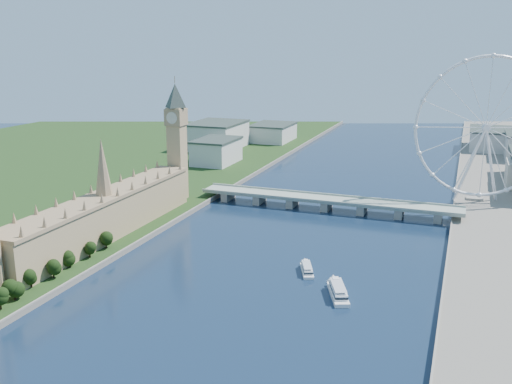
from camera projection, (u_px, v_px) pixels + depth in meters
The scene contains 8 objects.
tree_row at pixel (5, 294), 296.61m from camera, with size 7.80×183.80×19.83m.
parliament_range at pixel (106, 215), 400.86m from camera, with size 24.00×200.00×70.00m.
big_ben at pixel (176, 127), 486.69m from camera, with size 20.02×20.02×110.00m.
westminster_bridge at pixel (327, 202), 478.56m from camera, with size 220.00×22.00×9.50m.
london_eye at pixel (486, 128), 472.68m from camera, with size 113.60×39.12×124.30m.
city_skyline at pixel (408, 143), 698.60m from camera, with size 505.00×280.00×32.00m.
tour_boat_near at pixel (307, 273), 347.58m from camera, with size 6.59×25.98×5.70m, color silver, non-canonical shape.
tour_boat_far at pixel (338, 296), 314.90m from camera, with size 8.42×32.79×7.27m, color white, non-canonical shape.
Camera 1 is at (105.01, -152.84, 135.24)m, focal length 40.00 mm.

